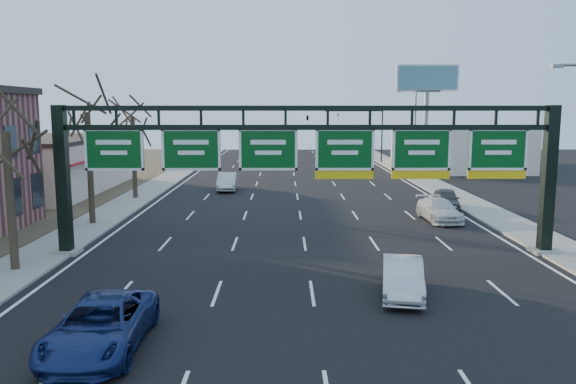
{
  "coord_description": "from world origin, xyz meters",
  "views": [
    {
      "loc": [
        -1.08,
        -18.77,
        6.99
      ],
      "look_at": [
        -0.89,
        6.94,
        3.2
      ],
      "focal_mm": 35.0,
      "sensor_mm": 36.0,
      "label": 1
    }
  ],
  "objects_px": {
    "car_blue_suv": "(101,325)",
    "car_white_wagon": "(439,210)",
    "sign_gantry": "(310,159)",
    "car_silver_sedan": "(403,277)"
  },
  "relations": [
    {
      "from": "car_blue_suv",
      "to": "car_white_wagon",
      "type": "height_order",
      "value": "car_blue_suv"
    },
    {
      "from": "sign_gantry",
      "to": "car_white_wagon",
      "type": "height_order",
      "value": "sign_gantry"
    },
    {
      "from": "car_blue_suv",
      "to": "sign_gantry",
      "type": "bearing_deg",
      "value": 59.14
    },
    {
      "from": "car_blue_suv",
      "to": "car_white_wagon",
      "type": "relative_size",
      "value": 1.13
    },
    {
      "from": "car_silver_sedan",
      "to": "car_blue_suv",
      "type": "bearing_deg",
      "value": -144.13
    },
    {
      "from": "car_blue_suv",
      "to": "car_white_wagon",
      "type": "bearing_deg",
      "value": 51.6
    },
    {
      "from": "car_blue_suv",
      "to": "car_silver_sedan",
      "type": "relative_size",
      "value": 1.25
    },
    {
      "from": "sign_gantry",
      "to": "car_silver_sedan",
      "type": "relative_size",
      "value": 5.8
    },
    {
      "from": "sign_gantry",
      "to": "car_blue_suv",
      "type": "bearing_deg",
      "value": -120.76
    },
    {
      "from": "sign_gantry",
      "to": "car_white_wagon",
      "type": "bearing_deg",
      "value": 43.5
    }
  ]
}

